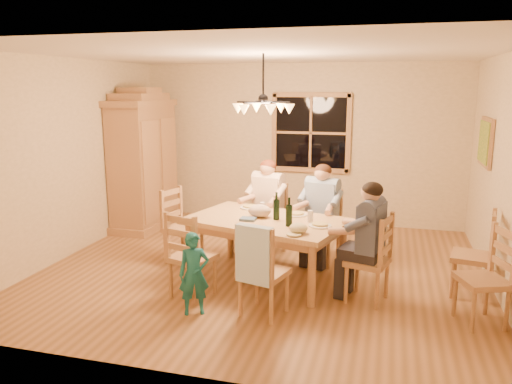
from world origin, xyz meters
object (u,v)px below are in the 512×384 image
(chair_far_left, at_px, (267,232))
(wine_bottle_a, at_px, (276,206))
(chair_end_right, at_px, (367,274))
(adult_woman, at_px, (268,195))
(adult_slate_man, at_px, (369,227))
(chair_far_right, at_px, (321,241))
(dining_table, at_px, (266,227))
(chair_spare_back, at_px, (470,269))
(chandelier, at_px, (263,107))
(adult_plaid_man, at_px, (322,202))
(armoire, at_px, (144,164))
(chair_near_right, at_px, (264,286))
(wine_bottle_b, at_px, (289,212))
(chair_end_left, at_px, (184,239))
(chair_near_left, at_px, (193,270))
(child, at_px, (194,274))
(chair_spare_front, at_px, (481,295))

(chair_far_left, xyz_separation_m, wine_bottle_a, (0.34, -0.94, 0.62))
(chair_end_right, xyz_separation_m, adult_woman, (-1.44, 1.28, 0.54))
(chair_end_right, height_order, adult_slate_man, adult_slate_man)
(chair_far_right, xyz_separation_m, wine_bottle_a, (-0.44, -0.73, 0.62))
(chair_end_right, bearing_deg, dining_table, 90.00)
(adult_woman, xyz_separation_m, chair_spare_back, (2.55, -0.83, -0.54))
(chandelier, height_order, chair_end_right, chandelier)
(chair_far_left, distance_m, chair_far_right, 0.81)
(adult_plaid_man, bearing_deg, armoire, -3.44)
(chair_far_left, xyz_separation_m, chair_near_right, (0.43, -1.90, 0.00))
(adult_plaid_man, relative_size, wine_bottle_b, 2.65)
(chair_end_left, distance_m, adult_plaid_man, 1.92)
(adult_woman, bearing_deg, chair_near_left, 90.00)
(chandelier, xyz_separation_m, adult_woman, (-0.10, 0.66, -1.24))
(dining_table, xyz_separation_m, chair_near_left, (-0.67, -0.71, -0.36))
(chair_end_left, xyz_separation_m, chair_end_right, (2.45, -0.66, 0.00))
(chair_far_left, xyz_separation_m, child, (-0.26, -2.08, 0.13))
(wine_bottle_a, xyz_separation_m, wine_bottle_b, (0.20, -0.25, 0.00))
(adult_woman, distance_m, wine_bottle_a, 1.01)
(adult_woman, relative_size, adult_plaid_man, 1.00)
(chair_far_left, height_order, child, chair_far_left)
(adult_plaid_man, xyz_separation_m, adult_slate_man, (0.66, -1.07, 0.00))
(armoire, xyz_separation_m, wine_bottle_a, (2.66, -1.77, -0.13))
(dining_table, relative_size, chair_spare_front, 2.07)
(chair_spare_back, bearing_deg, dining_table, 103.83)
(chair_far_right, height_order, chair_near_right, same)
(adult_slate_man, xyz_separation_m, chair_spare_front, (1.11, -0.27, -0.54))
(chair_far_left, xyz_separation_m, chair_spare_back, (2.55, -0.83, 0.00))
(chair_near_left, height_order, adult_plaid_man, adult_plaid_man)
(chair_end_left, distance_m, child, 1.64)
(chair_near_left, height_order, chair_end_left, same)
(adult_slate_man, height_order, wine_bottle_a, adult_slate_man)
(chair_near_right, distance_m, adult_plaid_man, 1.81)
(chair_spare_front, bearing_deg, chair_near_left, 71.52)
(armoire, height_order, chair_far_left, armoire)
(adult_plaid_man, bearing_deg, chair_near_right, 93.37)
(dining_table, height_order, chair_end_left, chair_end_left)
(chair_spare_back, bearing_deg, adult_slate_man, 123.00)
(dining_table, bearing_deg, chandelier, 111.44)
(wine_bottle_b, height_order, chair_spare_front, wine_bottle_b)
(chair_end_right, distance_m, chair_spare_front, 1.15)
(chair_near_right, bearing_deg, dining_table, 117.90)
(armoire, relative_size, adult_woman, 2.63)
(chair_far_right, distance_m, chair_spare_front, 2.22)
(chair_near_right, xyz_separation_m, wine_bottle_b, (0.11, 0.71, 0.62))
(dining_table, xyz_separation_m, chair_far_right, (0.57, 0.74, -0.36))
(chair_near_left, xyz_separation_m, adult_woman, (0.45, 1.67, 0.54))
(chair_near_right, relative_size, adult_slate_man, 1.13)
(chandelier, xyz_separation_m, armoire, (-2.42, 1.49, -1.02))
(chair_near_left, xyz_separation_m, chair_end_left, (-0.56, 1.04, 0.00))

